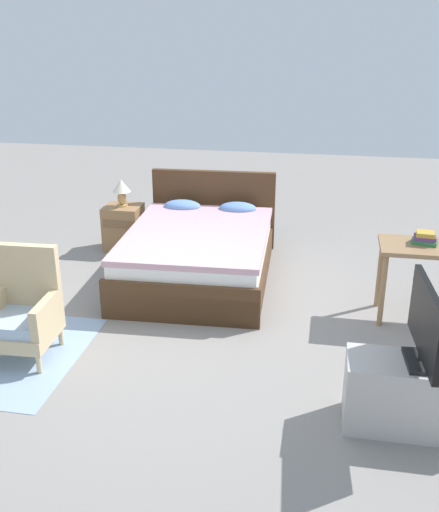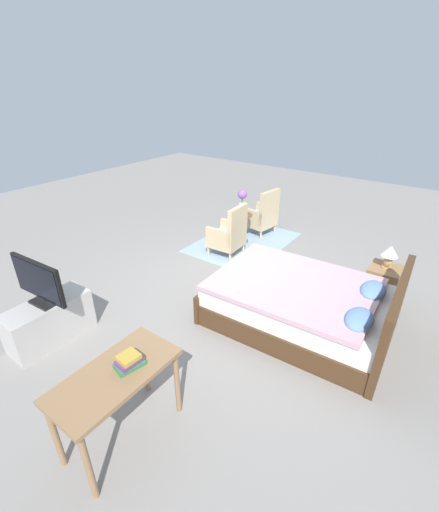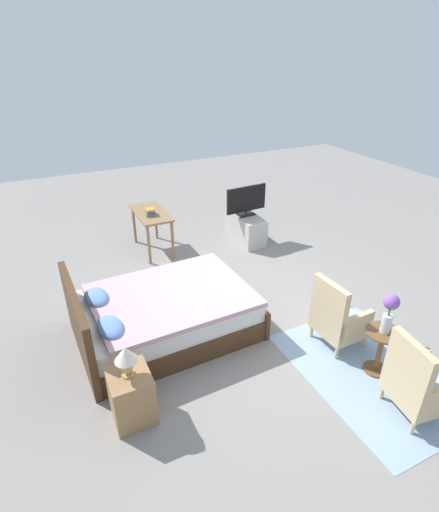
{
  "view_description": "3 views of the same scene",
  "coord_description": "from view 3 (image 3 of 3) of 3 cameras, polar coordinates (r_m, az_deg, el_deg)",
  "views": [
    {
      "loc": [
        1.25,
        -4.81,
        2.66
      ],
      "look_at": [
        0.4,
        -0.14,
        0.79
      ],
      "focal_mm": 42.0,
      "sensor_mm": 36.0,
      "label": 1
    },
    {
      "loc": [
        3.42,
        2.4,
        2.8
      ],
      "look_at": [
        0.13,
        0.03,
        0.72
      ],
      "focal_mm": 24.0,
      "sensor_mm": 36.0,
      "label": 2
    },
    {
      "loc": [
        -4.1,
        2.31,
        3.34
      ],
      "look_at": [
        0.26,
        0.21,
        0.77
      ],
      "focal_mm": 28.0,
      "sensor_mm": 36.0,
      "label": 3
    }
  ],
  "objects": [
    {
      "name": "vanity_desk",
      "position": [
        7.16,
        -9.7,
        5.37
      ],
      "size": [
        1.04,
        0.52,
        0.75
      ],
      "color": "#8E6B47",
      "rests_on": "ground_plane"
    },
    {
      "name": "bed",
      "position": [
        5.18,
        -8.15,
        -8.29
      ],
      "size": [
        1.6,
        2.25,
        0.96
      ],
      "color": "#472D19",
      "rests_on": "ground_plane"
    },
    {
      "name": "tv_stand",
      "position": [
        7.62,
        3.72,
        4.07
      ],
      "size": [
        0.96,
        0.4,
        0.52
      ],
      "color": "#B7B2AD",
      "rests_on": "ground_plane"
    },
    {
      "name": "tv_flatscreen",
      "position": [
        7.42,
        3.83,
        7.93
      ],
      "size": [
        0.22,
        0.82,
        0.55
      ],
      "color": "black",
      "rests_on": "tv_stand"
    },
    {
      "name": "side_table",
      "position": [
        4.92,
        22.04,
        -11.89
      ],
      "size": [
        0.4,
        0.4,
        0.56
      ],
      "color": "brown",
      "rests_on": "ground_plane"
    },
    {
      "name": "armchair_by_window_left",
      "position": [
        4.57,
        26.43,
        -15.97
      ],
      "size": [
        0.61,
        0.61,
        0.92
      ],
      "color": "#CCB284",
      "rests_on": "floor_rug"
    },
    {
      "name": "table_lamp",
      "position": [
        3.92,
        -13.22,
        -13.92
      ],
      "size": [
        0.22,
        0.22,
        0.33
      ],
      "color": "tan",
      "rests_on": "nightstand"
    },
    {
      "name": "ground_plane",
      "position": [
        5.77,
        3.05,
        -7.41
      ],
      "size": [
        16.0,
        16.0,
        0.0
      ],
      "primitive_type": "plane",
      "color": "gray"
    },
    {
      "name": "nightstand",
      "position": [
        4.26,
        -12.47,
        -18.86
      ],
      "size": [
        0.44,
        0.41,
        0.55
      ],
      "color": "#997047",
      "rests_on": "ground_plane"
    },
    {
      "name": "flower_vase",
      "position": [
        4.63,
        23.14,
        -7.08
      ],
      "size": [
        0.17,
        0.17,
        0.48
      ],
      "color": "silver",
      "rests_on": "side_table"
    },
    {
      "name": "armchair_by_window_right",
      "position": [
        5.14,
        16.49,
        -8.49
      ],
      "size": [
        0.56,
        0.56,
        0.92
      ],
      "color": "#CCB284",
      "rests_on": "floor_rug"
    },
    {
      "name": "floor_rug",
      "position": [
        5.1,
        20.86,
        -15.14
      ],
      "size": [
        2.1,
        1.5,
        0.01
      ],
      "color": "#8EA8C6",
      "rests_on": "ground_plane"
    },
    {
      "name": "book_stack",
      "position": [
        6.98,
        -9.86,
        6.21
      ],
      "size": [
        0.25,
        0.2,
        0.11
      ],
      "color": "#337A47",
      "rests_on": "vanity_desk"
    }
  ]
}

